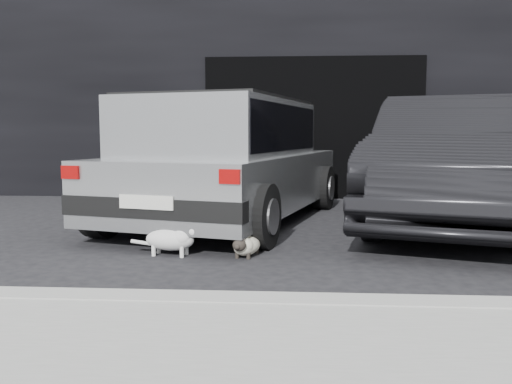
# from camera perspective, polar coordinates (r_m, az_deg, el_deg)

# --- Properties ---
(ground) EXTENTS (80.00, 80.00, 0.00)m
(ground) POSITION_cam_1_polar(r_m,az_deg,el_deg) (6.25, -1.84, -4.92)
(ground) COLOR black
(ground) RESTS_ON ground
(building_facade) EXTENTS (34.00, 4.00, 5.00)m
(building_facade) POSITION_cam_1_polar(r_m,az_deg,el_deg) (12.18, 5.77, 12.26)
(building_facade) COLOR black
(building_facade) RESTS_ON ground
(garage_opening) EXTENTS (4.00, 0.10, 2.60)m
(garage_opening) POSITION_cam_1_polar(r_m,az_deg,el_deg) (10.10, 6.09, 6.69)
(garage_opening) COLOR black
(garage_opening) RESTS_ON ground
(curb) EXTENTS (18.00, 0.25, 0.12)m
(curb) POSITION_cam_1_polar(r_m,az_deg,el_deg) (3.71, 9.93, -11.87)
(curb) COLOR gray
(curb) RESTS_ON ground
(silver_hatchback) EXTENTS (3.13, 4.88, 1.67)m
(silver_hatchback) POSITION_cam_1_polar(r_m,az_deg,el_deg) (7.33, -3.08, 3.87)
(silver_hatchback) COLOR #ABAEB0
(silver_hatchback) RESTS_ON ground
(second_car) EXTENTS (3.28, 5.49, 1.71)m
(second_car) POSITION_cam_1_polar(r_m,az_deg,el_deg) (7.55, 20.13, 3.15)
(second_car) COLOR black
(second_car) RESTS_ON ground
(cat_siamese) EXTENTS (0.33, 0.68, 0.24)m
(cat_siamese) POSITION_cam_1_polar(r_m,az_deg,el_deg) (5.33, -1.08, -5.68)
(cat_siamese) COLOR beige
(cat_siamese) RESTS_ON ground
(cat_white) EXTENTS (0.74, 0.33, 0.35)m
(cat_white) POSITION_cam_1_polar(r_m,az_deg,el_deg) (5.42, -8.71, -4.89)
(cat_white) COLOR silver
(cat_white) RESTS_ON ground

